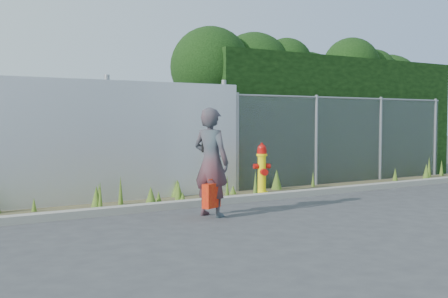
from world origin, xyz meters
name	(u,v)px	position (x,y,z in m)	size (l,w,h in m)	color
ground	(291,219)	(0.00, 0.00, 0.00)	(80.00, 80.00, 0.00)	#363739
curb	(226,200)	(0.00, 1.80, 0.06)	(16.00, 0.22, 0.12)	gray
weed_strip	(177,196)	(-0.66, 2.40, 0.12)	(16.00, 1.23, 0.53)	#4D452C
corrugated_fence	(20,143)	(-3.25, 3.01, 1.10)	(8.50, 0.21, 2.30)	silver
chainlink_fence	(350,139)	(4.25, 3.00, 1.03)	(6.50, 0.07, 2.05)	gray
hedge	(321,99)	(4.28, 4.04, 2.00)	(7.98, 1.88, 3.60)	black
fire_hydrant	(262,169)	(1.30, 2.48, 0.50)	(0.34, 0.31, 1.03)	yellow
woman	(211,162)	(-0.90, 0.83, 0.84)	(0.61, 0.40, 1.68)	#0E555E
red_tote_bag	(211,196)	(-1.01, 0.65, 0.35)	(0.33, 0.12, 0.43)	#AF0B0A
black_shoulder_bag	(209,146)	(-0.87, 0.94, 1.08)	(0.25, 0.10, 0.19)	black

